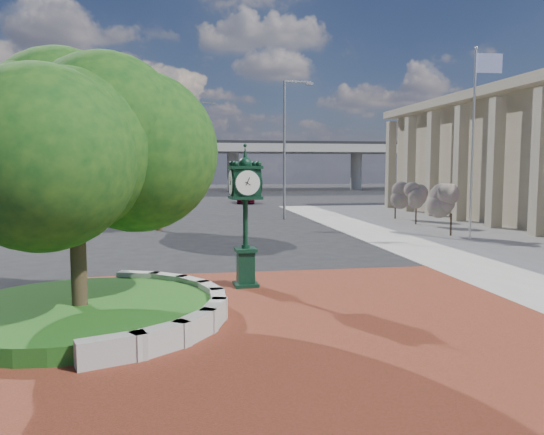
{
  "coord_description": "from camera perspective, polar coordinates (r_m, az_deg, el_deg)",
  "views": [
    {
      "loc": [
        -2.57,
        -12.65,
        3.57
      ],
      "look_at": [
        -0.22,
        1.5,
        2.22
      ],
      "focal_mm": 35.0,
      "sensor_mm": 36.0,
      "label": 1
    }
  ],
  "objects": [
    {
      "name": "ground",
      "position": [
        13.39,
        2.0,
        -10.09
      ],
      "size": [
        200.0,
        200.0,
        0.0
      ],
      "primitive_type": "plane",
      "color": "black",
      "rests_on": "ground"
    },
    {
      "name": "plaza",
      "position": [
        12.45,
        2.93,
        -11.2
      ],
      "size": [
        12.0,
        12.0,
        0.04
      ],
      "primitive_type": "cube",
      "color": "maroon",
      "rests_on": "ground"
    },
    {
      "name": "planter_wall",
      "position": [
        13.07,
        -9.87,
        -9.32
      ],
      "size": [
        2.96,
        6.77,
        0.54
      ],
      "color": "#9E9B93",
      "rests_on": "ground"
    },
    {
      "name": "grass_bed",
      "position": [
        13.31,
        -19.92,
        -9.61
      ],
      "size": [
        6.1,
        6.1,
        0.4
      ],
      "primitive_type": "cylinder",
      "color": "#164915",
      "rests_on": "ground"
    },
    {
      "name": "overpass",
      "position": [
        82.73,
        -7.87,
        7.4
      ],
      "size": [
        90.0,
        12.0,
        7.5
      ],
      "color": "#9E9B93",
      "rests_on": "ground"
    },
    {
      "name": "tree_planter",
      "position": [
        12.88,
        -20.43,
        5.73
      ],
      "size": [
        5.2,
        5.2,
        6.33
      ],
      "color": "#38281C",
      "rests_on": "ground"
    },
    {
      "name": "tree_street",
      "position": [
        30.68,
        -12.16,
        4.65
      ],
      "size": [
        4.4,
        4.4,
        5.45
      ],
      "color": "#38281C",
      "rests_on": "ground"
    },
    {
      "name": "post_clock",
      "position": [
        15.67,
        -2.88,
        0.75
      ],
      "size": [
        0.92,
        0.92,
        4.2
      ],
      "color": "black",
      "rests_on": "ground"
    },
    {
      "name": "parked_car",
      "position": [
        53.44,
        -2.86,
        2.35
      ],
      "size": [
        2.25,
        4.53,
        1.48
      ],
      "primitive_type": "imported",
      "rotation": [
        0.0,
        0.0,
        -0.12
      ],
      "color": "#550C1B",
      "rests_on": "ground"
    },
    {
      "name": "flagpole_b",
      "position": [
        27.62,
        20.79,
        7.55
      ],
      "size": [
        1.46,
        0.17,
        9.33
      ],
      "color": "silver",
      "rests_on": "ground"
    },
    {
      "name": "street_lamp_near",
      "position": [
        36.61,
        1.68,
        8.49
      ],
      "size": [
        2.12,
        0.47,
        9.47
      ],
      "color": "slate",
      "rests_on": "ground"
    },
    {
      "name": "street_lamp_far",
      "position": [
        52.56,
        -7.96,
        7.77
      ],
      "size": [
        2.22,
        0.34,
        9.9
      ],
      "color": "slate",
      "rests_on": "ground"
    },
    {
      "name": "shrub_near",
      "position": [
        28.99,
        18.74,
        1.19
      ],
      "size": [
        1.2,
        1.2,
        2.2
      ],
      "color": "#38281C",
      "rests_on": "ground"
    },
    {
      "name": "shrub_mid",
      "position": [
        34.22,
        15.26,
        1.89
      ],
      "size": [
        1.2,
        1.2,
        2.2
      ],
      "color": "#38281C",
      "rests_on": "ground"
    },
    {
      "name": "shrub_far",
      "position": [
        37.64,
        13.14,
        2.24
      ],
      "size": [
        1.2,
        1.2,
        2.2
      ],
      "color": "#38281C",
      "rests_on": "ground"
    }
  ]
}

